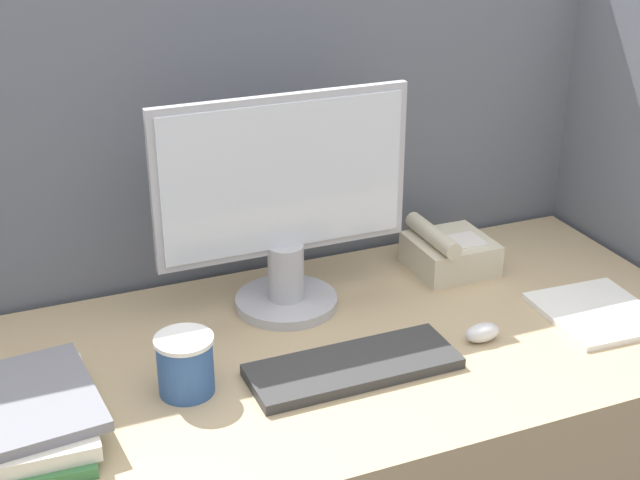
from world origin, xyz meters
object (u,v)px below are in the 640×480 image
desk_telephone (448,252)px  book_stack (25,416)px  coffee_cup (185,365)px  keyboard (353,367)px  monitor (284,209)px  mouse (482,333)px

desk_telephone → book_stack: bearing=-164.5°
coffee_cup → keyboard: bearing=-10.5°
coffee_cup → desk_telephone: (0.64, 0.24, -0.01)m
coffee_cup → book_stack: 0.26m
coffee_cup → monitor: bearing=39.9°
monitor → desk_telephone: (0.38, 0.02, -0.17)m
monitor → book_stack: monitor is taller
mouse → keyboard: bearing=-179.6°
desk_telephone → monitor: bearing=-177.1°
book_stack → desk_telephone: 0.93m
mouse → book_stack: (-0.81, 0.04, 0.01)m
monitor → keyboard: bearing=-84.7°
mouse → desk_telephone: size_ratio=0.38×
keyboard → coffee_cup: size_ratio=3.55×
coffee_cup → book_stack: (-0.26, -0.01, -0.02)m
book_stack → desk_telephone: bearing=15.5°
keyboard → coffee_cup: (-0.28, 0.05, 0.04)m
coffee_cup → desk_telephone: same height
mouse → book_stack: 0.81m
coffee_cup → book_stack: size_ratio=0.35×
keyboard → book_stack: bearing=175.9°
coffee_cup → book_stack: bearing=-177.0°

